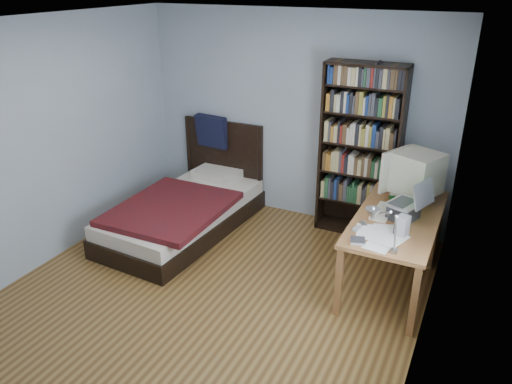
% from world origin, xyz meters
% --- Properties ---
extents(room, '(4.20, 4.24, 2.50)m').
position_xyz_m(room, '(0.03, -0.00, 1.25)').
color(room, brown).
rests_on(room, ground).
extents(desk, '(0.75, 1.61, 0.73)m').
position_xyz_m(desk, '(1.50, 1.50, 0.42)').
color(desk, brown).
rests_on(desk, floor).
extents(crt_monitor, '(0.60, 0.55, 0.51)m').
position_xyz_m(crt_monitor, '(1.54, 1.48, 1.02)').
color(crt_monitor, '#BFB99F').
rests_on(crt_monitor, desk).
extents(laptop, '(0.42, 0.39, 0.40)m').
position_xyz_m(laptop, '(1.57, 1.01, 0.84)').
color(laptop, '#2D2D30').
rests_on(laptop, desk).
extents(desk_lamp, '(0.21, 0.47, 0.56)m').
position_xyz_m(desk_lamp, '(1.50, 0.00, 1.18)').
color(desk_lamp, '#99999E').
rests_on(desk_lamp, desk).
extents(keyboard, '(0.18, 0.41, 0.04)m').
position_xyz_m(keyboard, '(1.36, 1.03, 0.74)').
color(keyboard, '#BCB49D').
rests_on(keyboard, desk).
extents(speaker, '(0.12, 0.12, 0.19)m').
position_xyz_m(speaker, '(1.61, 0.66, 0.83)').
color(speaker, '#939395').
rests_on(speaker, desk).
extents(soda_can, '(0.06, 0.06, 0.11)m').
position_xyz_m(soda_can, '(1.39, 1.28, 0.78)').
color(soda_can, '#073614').
rests_on(soda_can, desk).
extents(mouse, '(0.06, 0.11, 0.04)m').
position_xyz_m(mouse, '(1.49, 1.37, 0.75)').
color(mouse, silver).
rests_on(mouse, desk).
extents(phone_silver, '(0.09, 0.11, 0.02)m').
position_xyz_m(phone_silver, '(1.25, 0.72, 0.74)').
color(phone_silver, '#B0B0B4').
rests_on(phone_silver, desk).
extents(phone_grey, '(0.07, 0.11, 0.02)m').
position_xyz_m(phone_grey, '(1.22, 0.60, 0.74)').
color(phone_grey, '#939395').
rests_on(phone_grey, desk).
extents(external_drive, '(0.15, 0.15, 0.03)m').
position_xyz_m(external_drive, '(1.29, 0.38, 0.74)').
color(external_drive, '#939395').
rests_on(external_drive, desk).
extents(bookshelf, '(0.89, 0.30, 1.99)m').
position_xyz_m(bookshelf, '(0.88, 1.94, 1.00)').
color(bookshelf, black).
rests_on(bookshelf, floor).
extents(bed, '(1.20, 2.19, 1.16)m').
position_xyz_m(bed, '(-0.96, 1.13, 0.25)').
color(bed, black).
rests_on(bed, floor).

